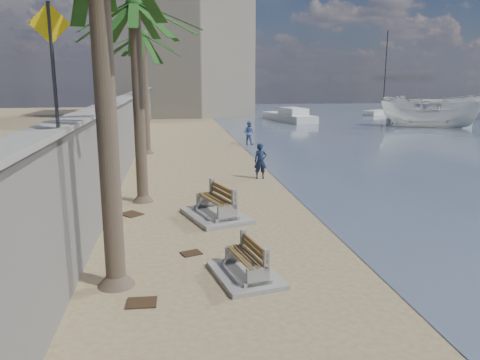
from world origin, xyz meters
TOP-DOWN VIEW (x-y plane):
  - ground_plane at (0.00, 0.00)m, footprint 140.00×140.00m
  - seawall at (-5.20, 20.00)m, footprint 0.45×70.00m
  - wall_cap at (-5.20, 20.00)m, footprint 0.80×70.00m
  - end_building at (-2.00, 52.00)m, footprint 18.00×12.00m
  - bench_near at (-1.12, 1.82)m, footprint 1.74×2.23m
  - bench_far at (-1.36, 6.70)m, footprint 2.38×2.89m
  - palm_mid at (-3.90, 9.19)m, footprint 5.00×5.00m
  - palm_back at (-4.28, 20.88)m, footprint 5.00×5.00m
  - pedestrian_sign at (-5.00, 1.50)m, footprint 0.78×0.07m
  - streetlight at (-5.10, 12.00)m, footprint 0.28×0.28m
  - person_a at (1.29, 12.65)m, footprint 0.68×0.47m
  - person_b at (2.63, 24.06)m, footprint 1.10×1.05m
  - boat_cruiser at (21.69, 33.17)m, footprint 4.85×4.81m
  - yacht_near at (25.06, 38.59)m, footprint 2.96×9.60m
  - yacht_far at (9.92, 41.52)m, footprint 4.22×9.15m
  - sailboat_west at (24.30, 49.09)m, footprint 6.32×4.87m
  - debris_b at (-3.48, 0.83)m, footprint 0.64×0.52m
  - debris_c at (-4.20, 7.48)m, footprint 0.91×0.93m
  - debris_d at (-2.33, 3.50)m, footprint 0.62×0.56m

SIDE VIEW (x-z plane):
  - ground_plane at x=0.00m, z-range 0.00..0.00m
  - debris_b at x=-3.48m, z-range 0.00..0.03m
  - debris_c at x=-4.20m, z-range 0.00..0.03m
  - debris_d at x=-2.33m, z-range 0.00..0.03m
  - sailboat_west at x=24.30m, z-range -4.90..5.59m
  - yacht_near at x=25.06m, z-range -0.40..1.10m
  - yacht_far at x=9.92m, z-range -0.40..1.10m
  - bench_near at x=-1.12m, z-range -0.05..0.78m
  - bench_far at x=-1.36m, z-range -0.07..0.98m
  - person_b at x=2.63m, z-range 0.00..1.81m
  - person_a at x=1.29m, z-range 0.00..1.88m
  - boat_cruiser at x=21.69m, z-range -0.40..3.73m
  - seawall at x=-5.20m, z-range 0.00..3.50m
  - wall_cap at x=-5.20m, z-range 3.49..3.61m
  - pedestrian_sign at x=-5.00m, z-range 3.95..6.35m
  - streetlight at x=-5.10m, z-range 4.08..9.21m
  - palm_back at x=-4.28m, z-range 2.98..10.95m
  - end_building at x=-2.00m, z-range 0.00..14.00m
  - palm_mid at x=-3.90m, z-range 3.01..11.02m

